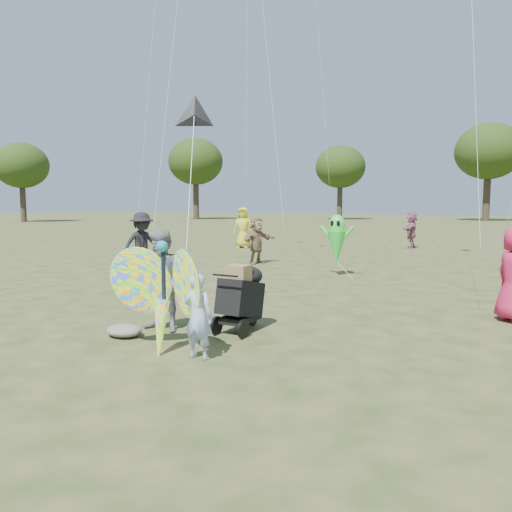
% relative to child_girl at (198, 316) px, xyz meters
% --- Properties ---
extents(ground, '(160.00, 160.00, 0.00)m').
position_rel_child_girl_xyz_m(ground, '(-0.28, 1.18, -0.58)').
color(ground, '#51592B').
rests_on(ground, ground).
extents(child_girl, '(0.43, 0.28, 1.15)m').
position_rel_child_girl_xyz_m(child_girl, '(0.00, 0.00, 0.00)').
color(child_girl, '#A5BCE9').
rests_on(child_girl, ground).
extents(adult_man, '(0.83, 0.66, 1.66)m').
position_rel_child_girl_xyz_m(adult_man, '(-1.30, 0.96, 0.25)').
color(adult_man, gray).
rests_on(adult_man, ground).
extents(grey_bag, '(0.59, 0.48, 0.19)m').
position_rel_child_girl_xyz_m(grey_bag, '(-1.65, 0.42, -0.48)').
color(grey_bag, slate).
rests_on(grey_bag, ground).
extents(crowd_b, '(1.17, 1.35, 1.81)m').
position_rel_child_girl_xyz_m(crowd_b, '(-5.41, 5.50, 0.33)').
color(crowd_b, black).
rests_on(crowd_b, ground).
extents(crowd_d, '(0.84, 1.55, 1.59)m').
position_rel_child_girl_xyz_m(crowd_d, '(-3.91, 9.63, 0.22)').
color(crowd_d, '#97775C').
rests_on(crowd_d, ground).
extents(crowd_g, '(1.01, 0.77, 1.86)m').
position_rel_child_girl_xyz_m(crowd_g, '(-7.09, 14.66, 0.35)').
color(crowd_g, gold).
rests_on(crowd_g, ground).
extents(crowd_j, '(0.54, 1.56, 1.67)m').
position_rel_child_girl_xyz_m(crowd_j, '(-0.18, 17.93, 0.26)').
color(crowd_j, '#A15C75').
rests_on(crowd_j, ground).
extents(jogging_stroller, '(0.54, 1.07, 1.09)m').
position_rel_child_girl_xyz_m(jogging_stroller, '(-0.17, 1.54, 0.04)').
color(jogging_stroller, black).
rests_on(jogging_stroller, ground).
extents(butterfly_kite, '(1.74, 0.75, 1.76)m').
position_rel_child_girl_xyz_m(butterfly_kite, '(-0.62, 0.04, 0.21)').
color(butterfly_kite, orange).
rests_on(butterfly_kite, ground).
extents(delta_kite_rig, '(1.23, 1.78, 2.77)m').
position_rel_child_girl_xyz_m(delta_kite_rig, '(-1.67, 2.50, 3.09)').
color(delta_kite_rig, black).
rests_on(delta_kite_rig, ground).
extents(alien_kite, '(1.12, 0.69, 1.74)m').
position_rel_child_girl_xyz_m(alien_kite, '(-0.63, 8.11, 0.39)').
color(alien_kite, '#37ED40').
rests_on(alien_kite, ground).
extents(tree_line, '(91.78, 33.60, 10.79)m').
position_rel_child_girl_xyz_m(tree_line, '(3.39, 46.17, 6.28)').
color(tree_line, '#3A2D21').
rests_on(tree_line, ground).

